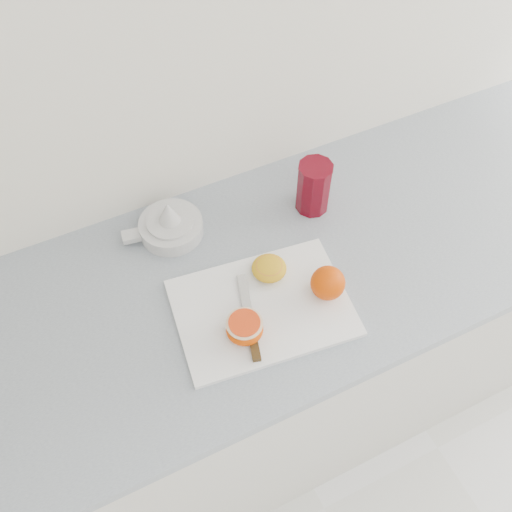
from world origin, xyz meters
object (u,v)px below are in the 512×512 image
(citrus_juicer, at_px, (170,225))
(red_tumbler, at_px, (313,188))
(half_orange, at_px, (245,328))
(counter, at_px, (293,344))
(cutting_board, at_px, (262,308))

(citrus_juicer, relative_size, red_tumbler, 1.40)
(half_orange, bearing_deg, citrus_juicer, 96.83)
(counter, relative_size, half_orange, 31.84)
(counter, xyz_separation_m, citrus_juicer, (-0.25, 0.19, 0.47))
(counter, height_order, half_orange, half_orange)
(cutting_board, bearing_deg, citrus_juicer, 109.63)
(half_orange, distance_m, citrus_juicer, 0.33)
(counter, height_order, citrus_juicer, citrus_juicer)
(citrus_juicer, distance_m, red_tumbler, 0.35)
(counter, height_order, cutting_board, cutting_board)
(half_orange, bearing_deg, cutting_board, 35.01)
(red_tumbler, bearing_deg, cutting_board, -138.35)
(counter, xyz_separation_m, cutting_board, (-0.15, -0.09, 0.45))
(counter, height_order, red_tumbler, red_tumbler)
(cutting_board, xyz_separation_m, half_orange, (-0.06, -0.04, 0.03))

